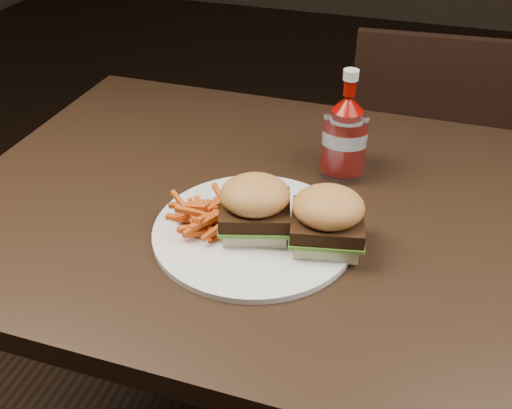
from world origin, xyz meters
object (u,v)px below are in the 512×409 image
(ketchup_bottle, at_px, (345,139))
(tumbler, at_px, (344,149))
(dining_table, at_px, (305,216))
(plate, at_px, (254,231))
(chair_far, at_px, (417,162))

(ketchup_bottle, bearing_deg, tumbler, -82.96)
(ketchup_bottle, distance_m, tumbler, 0.03)
(dining_table, xyz_separation_m, tumbler, (0.04, 0.12, 0.08))
(dining_table, height_order, plate, plate)
(dining_table, bearing_deg, ketchup_bottle, 76.70)
(tumbler, bearing_deg, chair_far, 79.58)
(dining_table, distance_m, plate, 0.12)
(chair_far, bearing_deg, plate, 71.99)
(chair_far, relative_size, ketchup_bottle, 3.57)
(chair_far, distance_m, ketchup_bottle, 0.75)
(plate, relative_size, tumbler, 2.57)
(chair_far, distance_m, tumbler, 0.77)
(chair_far, distance_m, plate, 0.96)
(plate, bearing_deg, dining_table, 59.36)
(dining_table, relative_size, chair_far, 2.93)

